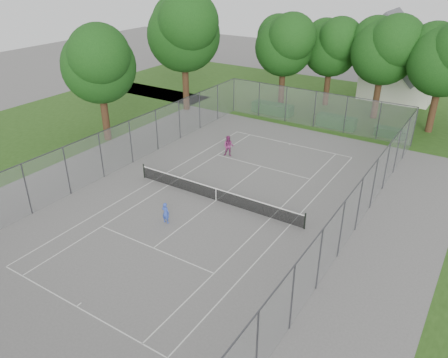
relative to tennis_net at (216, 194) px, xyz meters
The scene contains 18 objects.
ground 0.51m from the tennis_net, ahead, with size 120.00×120.00×0.00m, color #5E5C5A.
grass_far 26.00m from the tennis_net, 90.00° to the left, with size 60.00×20.00×0.00m, color #234513.
grass_left 22.01m from the tennis_net, behind, with size 16.00×40.00×0.00m, color #234513.
court_markings 0.50m from the tennis_net, ahead, with size 11.03×23.83×0.01m.
tennis_net is the anchor object (origin of this frame).
perimeter_fence 1.30m from the tennis_net, ahead, with size 18.08×34.08×3.52m.
tree_far_left 22.80m from the tennis_net, 104.48° to the left, with size 6.93×6.32×9.96m.
tree_far_midleft 25.17m from the tennis_net, 93.64° to the left, with size 6.59×6.02×9.48m.
tree_far_midright 24.10m from the tennis_net, 79.50° to the left, with size 7.13×6.51×10.25m.
tree_far_right 24.54m from the tennis_net, 65.78° to the left, with size 7.11×6.49×10.22m.
tree_side_back 21.52m from the tennis_net, 132.50° to the left, with size 8.40×7.67×12.07m.
tree_side_front 16.18m from the tennis_net, 164.43° to the left, with size 7.11×6.49×10.22m.
hedge_left 19.23m from the tennis_net, 105.63° to the left, with size 4.32×1.30×1.08m, color #154316.
hedge_mid 18.13m from the tennis_net, 83.96° to the left, with size 3.70×1.06×1.16m, color #154316.
hedge_right 19.57m from the tennis_net, 69.37° to the left, with size 2.73×1.00×0.82m, color #154316.
house 31.88m from the tennis_net, 82.11° to the left, with size 7.70×5.97×9.59m.
girl_player 4.08m from the tennis_net, 105.41° to the right, with size 0.51×0.33×1.39m, color #304BB6.
woman_player 7.47m from the tennis_net, 115.58° to the left, with size 0.85×0.66×1.75m, color #822B63.
Camera 1 is at (14.21, -21.23, 14.64)m, focal length 35.00 mm.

